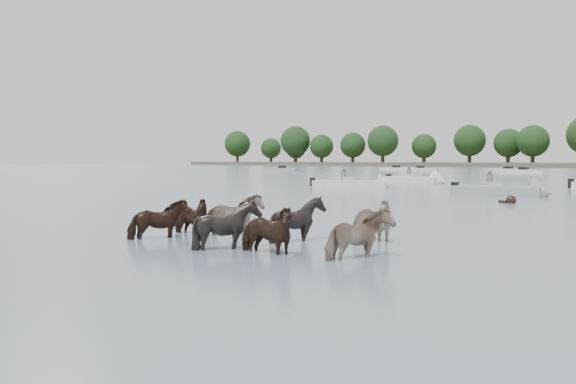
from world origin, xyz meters
The scene contains 8 objects.
ground centered at (0.00, 0.00, 0.00)m, with size 400.00×400.00×0.00m, color slate.
shoreline centered at (-70.00, 150.00, 0.50)m, with size 160.00×30.00×1.00m, color #4C4233.
pony_herd centered at (2.29, -0.38, 0.37)m, with size 6.66×4.13×1.28m.
swimming_pony centered at (2.10, 15.84, 0.10)m, with size 0.72×0.44×0.44m.
motorboat_a centered at (-10.81, 24.31, 0.23)m, with size 5.26×4.19×1.92m.
motorboat_b centered at (0.29, 21.21, 0.23)m, with size 5.16×2.05×1.92m.
motorboat_f centered at (-11.46, 34.27, 0.23)m, with size 5.79×2.53×1.92m.
treeline centered at (-71.87, 149.18, 6.62)m, with size 148.52×20.57×12.49m.
Camera 1 is at (11.49, -10.70, 1.86)m, focal length 38.98 mm.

